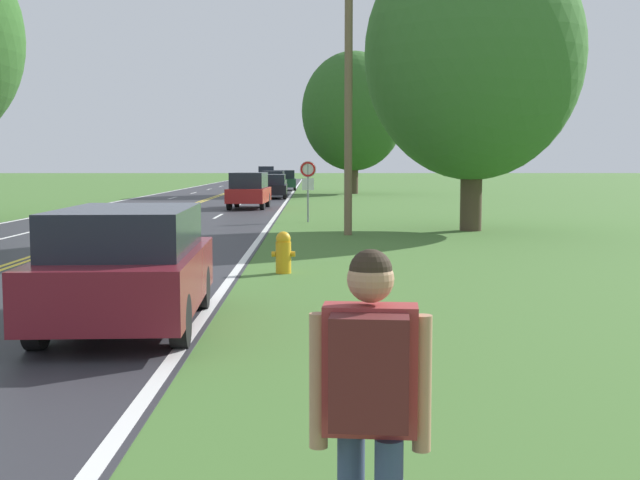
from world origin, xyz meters
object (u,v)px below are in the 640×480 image
tree_mid_treeline (353,111)px  car_red_suv_mid_near (249,190)px  car_dark_grey_sedan_receding (273,182)px  car_dark_green_hatchback_distant (284,180)px  car_maroon_hatchback_approaching (128,264)px  fire_hydrant (283,252)px  car_dark_blue_suv_horizon (266,175)px  car_black_van_mid_far (272,186)px  hitchhiker_person (370,390)px  tree_behind_sign (474,55)px  traffic_sign (308,177)px

tree_mid_treeline → car_red_suv_mid_near: bearing=-107.0°
car_dark_grey_sedan_receding → car_dark_green_hatchback_distant: size_ratio=1.00×
car_maroon_hatchback_approaching → car_red_suv_mid_near: bearing=179.0°
fire_hydrant → car_dark_blue_suv_horizon: car_dark_blue_suv_horizon is taller
car_black_van_mid_far → car_dark_green_hatchback_distant: car_dark_green_hatchback_distant is taller
hitchhiker_person → car_dark_green_hatchback_distant: 62.57m
tree_behind_sign → car_dark_blue_suv_horizon: bearing=99.9°
hitchhiker_person → traffic_sign: bearing=6.7°
car_black_van_mid_far → car_dark_green_hatchback_distant: 16.15m
tree_behind_sign → tree_mid_treeline: 32.81m
car_red_suv_mid_near → car_dark_blue_suv_horizon: bearing=-175.4°
hitchhiker_person → car_red_suv_mid_near: 35.26m
car_maroon_hatchback_approaching → car_black_van_mid_far: size_ratio=1.03×
traffic_sign → car_red_suv_mid_near: size_ratio=0.52×
fire_hydrant → car_dark_green_hatchback_distant: bearing=92.0°
hitchhiker_person → car_maroon_hatchback_approaching: (-2.69, 6.69, -0.23)m
hitchhiker_person → tree_behind_sign: size_ratio=0.18×
car_red_suv_mid_near → car_maroon_hatchback_approaching: bearing=3.7°
hitchhiker_person → car_dark_grey_sedan_receding: hitchhiker_person is taller
tree_behind_sign → car_red_suv_mid_near: bearing=122.0°
tree_behind_sign → car_black_van_mid_far: tree_behind_sign is taller
car_maroon_hatchback_approaching → car_red_suv_mid_near: 28.42m
car_black_van_mid_far → car_dark_grey_sedan_receding: car_dark_grey_sedan_receding is taller
car_maroon_hatchback_approaching → car_dark_blue_suv_horizon: car_dark_blue_suv_horizon is taller
tree_behind_sign → car_black_van_mid_far: bearing=107.4°
fire_hydrant → car_red_suv_mid_near: (-2.51, 23.22, 0.50)m
fire_hydrant → car_maroon_hatchback_approaching: 5.52m
fire_hydrant → tree_mid_treeline: tree_mid_treeline is taller
car_red_suv_mid_near → tree_mid_treeline: bearing=165.3°
car_dark_green_hatchback_distant → car_dark_blue_suv_horizon: size_ratio=0.92×
car_black_van_mid_far → traffic_sign: bearing=5.8°
tree_mid_treeline → car_dark_green_hatchback_distant: bearing=124.2°
car_black_van_mid_far → car_dark_green_hatchback_distant: (0.17, 16.15, 0.06)m
car_black_van_mid_far → car_dark_blue_suv_horizon: size_ratio=0.92×
car_black_van_mid_far → hitchhiker_person: bearing=2.7°
hitchhiker_person → car_dark_grey_sedan_receding: 54.85m
car_red_suv_mid_near → car_dark_grey_sedan_receding: size_ratio=1.08×
car_dark_blue_suv_horizon → fire_hydrant: bearing=0.8°
hitchhiker_person → car_black_van_mid_far: hitchhiker_person is taller
car_dark_green_hatchback_distant → car_dark_blue_suv_horizon: (-2.42, 16.07, 0.15)m
car_dark_green_hatchback_distant → fire_hydrant: bearing=0.8°
car_dark_grey_sedan_receding → car_black_van_mid_far: bearing=4.3°
fire_hydrant → car_black_van_mid_far: bearing=93.2°
fire_hydrant → car_red_suv_mid_near: 23.36m
car_maroon_hatchback_approaching → car_dark_grey_sedan_receding: size_ratio=1.03×
tree_mid_treeline → car_maroon_hatchback_approaching: size_ratio=2.46×
car_dark_grey_sedan_receding → fire_hydrant: bearing=4.8°
fire_hydrant → car_dark_green_hatchback_distant: size_ratio=0.20×
tree_mid_treeline → tree_behind_sign: bearing=-86.2°
hitchhiker_person → car_red_suv_mid_near: size_ratio=0.40×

